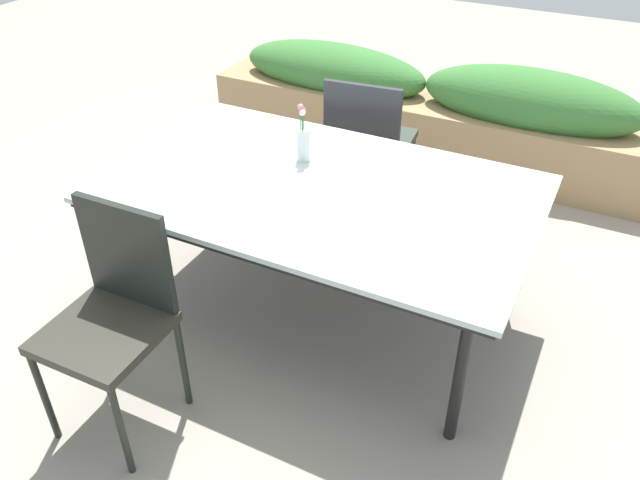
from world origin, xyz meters
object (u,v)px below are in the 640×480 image
(chair_far_side, at_px, (368,139))
(flower_vase, at_px, (303,141))
(dining_table, at_px, (320,195))
(planter_box, at_px, (426,110))
(chair_near_left, at_px, (114,308))

(chair_far_side, xyz_separation_m, flower_vase, (-0.04, -0.71, 0.29))
(dining_table, distance_m, flower_vase, 0.29)
(flower_vase, xyz_separation_m, planter_box, (0.07, 1.66, -0.48))
(chair_near_left, height_order, planter_box, chair_near_left)
(chair_far_side, height_order, flower_vase, flower_vase)
(planter_box, bearing_deg, dining_table, -86.66)
(chair_far_side, bearing_deg, flower_vase, -98.63)
(dining_table, relative_size, flower_vase, 6.71)
(chair_near_left, bearing_deg, dining_table, -116.44)
(chair_near_left, distance_m, chair_far_side, 1.81)
(dining_table, relative_size, planter_box, 0.61)
(chair_near_left, relative_size, flower_vase, 3.35)
(dining_table, bearing_deg, planter_box, 93.34)
(dining_table, xyz_separation_m, chair_far_side, (-0.14, 0.89, -0.14))
(chair_far_side, bearing_deg, dining_table, -86.59)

